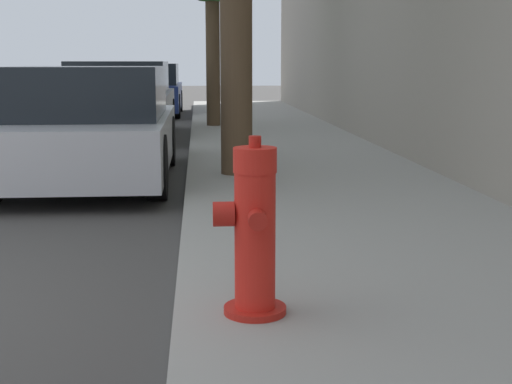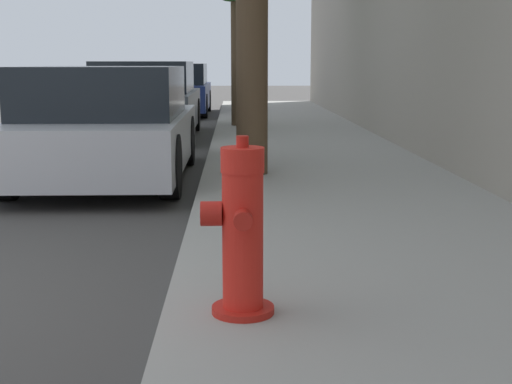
% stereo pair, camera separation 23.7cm
% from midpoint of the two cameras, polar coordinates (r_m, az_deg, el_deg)
% --- Properties ---
extents(sidewalk_slab, '(2.88, 40.00, 0.13)m').
position_cam_midpoint_polar(sidewalk_slab, '(4.10, 15.31, -8.82)').
color(sidewalk_slab, '#99968E').
rests_on(sidewalk_slab, ground_plane).
extents(fire_hydrant, '(0.37, 0.38, 0.90)m').
position_cam_midpoint_polar(fire_hydrant, '(3.55, 0.75, -3.31)').
color(fire_hydrant, red).
rests_on(fire_hydrant, sidewalk_slab).
extents(parked_car_near, '(1.87, 4.01, 1.34)m').
position_cam_midpoint_polar(parked_car_near, '(8.57, -11.03, 5.21)').
color(parked_car_near, '#B7B7BC').
rests_on(parked_car_near, ground_plane).
extents(parked_car_mid, '(1.86, 4.00, 1.41)m').
position_cam_midpoint_polar(parked_car_mid, '(13.55, -8.29, 7.22)').
color(parked_car_mid, '#4C5156').
rests_on(parked_car_mid, ground_plane).
extents(parked_car_far, '(1.73, 4.03, 1.36)m').
position_cam_midpoint_polar(parked_car_far, '(19.35, -6.01, 8.09)').
color(parked_car_far, navy).
rests_on(parked_car_far, ground_plane).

